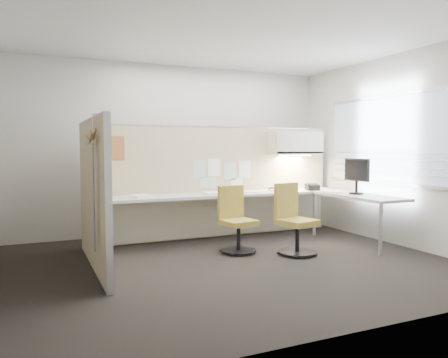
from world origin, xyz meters
name	(u,v)px	position (x,y,z in m)	size (l,w,h in m)	color
floor	(226,264)	(0.00, 0.00, -0.01)	(5.50, 4.50, 0.01)	black
ceiling	(226,32)	(0.00, 0.00, 2.80)	(5.50, 4.50, 0.01)	white
wall_back	(171,150)	(0.00, 2.25, 1.40)	(5.50, 0.02, 2.80)	beige
wall_front	(351,151)	(0.00, -2.25, 1.40)	(5.50, 0.02, 2.80)	beige
wall_right	(396,150)	(2.75, 0.00, 1.40)	(0.02, 4.50, 2.80)	beige
window_pane	(395,139)	(2.73, 0.00, 1.55)	(0.01, 2.80, 1.30)	#939EAB
partition_back	(216,182)	(0.55, 1.60, 0.88)	(4.10, 0.06, 1.75)	beige
partition_left	(93,194)	(-1.50, 0.50, 0.88)	(0.06, 2.20, 1.75)	beige
desk	(251,201)	(0.93, 1.13, 0.60)	(4.00, 2.07, 0.73)	beige
overhead_bin	(295,143)	(1.90, 1.39, 1.51)	(0.90, 0.36, 0.38)	beige
task_light_strip	(295,155)	(1.90, 1.39, 1.30)	(0.60, 0.06, 0.02)	#FFEABF
pinned_papers	(221,173)	(0.63, 1.57, 1.03)	(1.01, 0.00, 0.47)	#8CBF8C
poster	(115,148)	(-1.05, 1.57, 1.42)	(0.28, 0.00, 0.35)	orange
chair_left	(236,222)	(0.38, 0.51, 0.42)	(0.47, 0.48, 0.89)	black
chair_right	(294,222)	(1.04, 0.09, 0.44)	(0.53, 0.55, 0.93)	black
monitor	(357,174)	(2.30, 0.32, 1.04)	(0.21, 0.51, 0.53)	black
phone	(312,187)	(2.07, 1.12, 0.78)	(0.24, 0.23, 0.12)	black
stapler	(273,189)	(1.47, 1.37, 0.76)	(0.14, 0.04, 0.05)	black
tape_dispenser	(293,188)	(1.80, 1.27, 0.76)	(0.10, 0.06, 0.06)	black
coat_hook	(92,149)	(-1.58, -0.12, 1.41)	(0.18, 0.48, 1.44)	silver
paper_stack_0	(141,196)	(-0.76, 1.24, 0.75)	(0.23, 0.30, 0.03)	white
paper_stack_1	(211,193)	(0.30, 1.20, 0.75)	(0.23, 0.30, 0.03)	white
paper_stack_2	(251,192)	(1.01, 1.25, 0.74)	(0.23, 0.30, 0.02)	white
paper_stack_3	(280,190)	(1.49, 1.20, 0.74)	(0.23, 0.30, 0.03)	white
paper_stack_4	(333,192)	(2.16, 0.70, 0.74)	(0.23, 0.30, 0.02)	white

